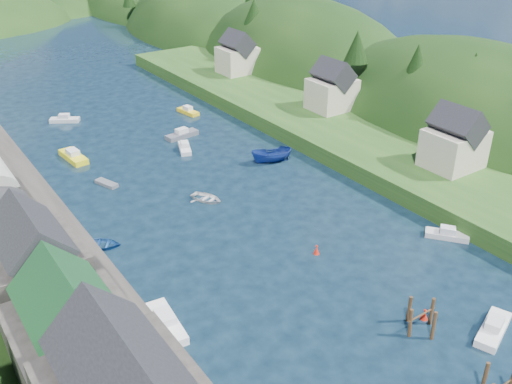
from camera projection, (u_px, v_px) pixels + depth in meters
ground at (170, 158)px, 82.92m from camera, size 600.00×600.00×0.00m
hillside_right at (302, 103)px, 127.22m from camera, size 36.00×245.56×48.00m
hill_trees at (129, 62)px, 87.99m from camera, size 91.96×147.94×12.42m
quay_left at (78, 333)px, 48.54m from camera, size 12.00×110.00×2.00m
terrace_right at (345, 135)px, 87.66m from camera, size 16.00×120.00×2.40m
right_bank_cottages at (326, 89)px, 93.08m from camera, size 9.00×59.24×8.41m
piling_cluster_far at (421, 319)px, 49.93m from camera, size 3.30×3.07×3.40m
channel_buoy_near at (424, 315)px, 51.48m from camera, size 0.70×0.70×1.10m
channel_buoy_far at (316, 250)px, 60.83m from camera, size 0.70×0.70×1.10m
moored_boats at (252, 235)px, 63.19m from camera, size 37.59×93.98×2.33m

